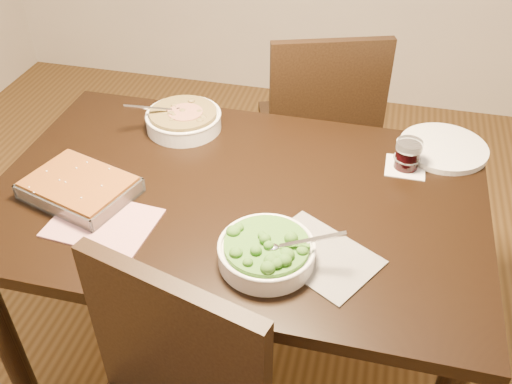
{
  "coord_description": "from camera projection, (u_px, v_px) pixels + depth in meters",
  "views": [
    {
      "loc": [
        0.36,
        -1.22,
        1.76
      ],
      "look_at": [
        0.07,
        -0.04,
        0.8
      ],
      "focal_mm": 40.0,
      "sensor_mm": 36.0,
      "label": 1
    }
  ],
  "objects": [
    {
      "name": "broccoli_bowl",
      "position": [
        267.0,
        251.0,
        1.39
      ],
      "size": [
        0.27,
        0.24,
        0.09
      ],
      "color": "white",
      "rests_on": "table"
    },
    {
      "name": "wine_tumbler",
      "position": [
        408.0,
        154.0,
        1.69
      ],
      "size": [
        0.08,
        0.08,
        0.09
      ],
      "color": "black",
      "rests_on": "coaster"
    },
    {
      "name": "stew_bowl",
      "position": [
        184.0,
        119.0,
        1.87
      ],
      "size": [
        0.26,
        0.25,
        0.09
      ],
      "color": "white",
      "rests_on": "table"
    },
    {
      "name": "dinner_plate",
      "position": [
        443.0,
        148.0,
        1.78
      ],
      "size": [
        0.27,
        0.27,
        0.02
      ],
      "primitive_type": "cylinder",
      "color": "silver",
      "rests_on": "table"
    },
    {
      "name": "ground",
      "position": [
        241.0,
        353.0,
        2.09
      ],
      "size": [
        4.0,
        4.0,
        0.0
      ],
      "primitive_type": "plane",
      "color": "#4B3115",
      "rests_on": "ground"
    },
    {
      "name": "table",
      "position": [
        237.0,
        218.0,
        1.68
      ],
      "size": [
        1.4,
        0.9,
        0.75
      ],
      "color": "black",
      "rests_on": "ground"
    },
    {
      "name": "baking_dish",
      "position": [
        80.0,
        188.0,
        1.6
      ],
      "size": [
        0.34,
        0.29,
        0.05
      ],
      "rotation": [
        0.0,
        0.0,
        -0.3
      ],
      "color": "silver",
      "rests_on": "table"
    },
    {
      "name": "coaster",
      "position": [
        405.0,
        167.0,
        1.72
      ],
      "size": [
        0.12,
        0.12,
        0.0
      ],
      "primitive_type": "cube",
      "color": "white",
      "rests_on": "table"
    },
    {
      "name": "magazine_a",
      "position": [
        103.0,
        223.0,
        1.52
      ],
      "size": [
        0.29,
        0.22,
        0.01
      ],
      "primitive_type": "cube",
      "rotation": [
        0.0,
        0.0,
        -0.08
      ],
      "color": "#A12E43",
      "rests_on": "table"
    },
    {
      "name": "magazine_b",
      "position": [
        319.0,
        255.0,
        1.42
      ],
      "size": [
        0.34,
        0.31,
        0.0
      ],
      "primitive_type": "cube",
      "rotation": [
        0.0,
        0.0,
        -0.53
      ],
      "color": "#27272E",
      "rests_on": "table"
    },
    {
      "name": "chair_far",
      "position": [
        319.0,
        125.0,
        2.33
      ],
      "size": [
        0.56,
        0.56,
        0.94
      ],
      "rotation": [
        0.0,
        0.0,
        3.48
      ],
      "color": "black",
      "rests_on": "ground"
    }
  ]
}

